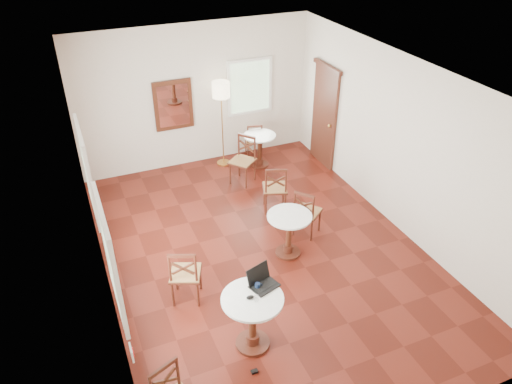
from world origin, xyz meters
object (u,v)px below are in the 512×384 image
cafe_table_mid (289,230)px  chair_mid_a (275,188)px  chair_back_a (254,140)px  floor_lamp (221,96)px  power_adapter (254,371)px  cafe_table_back (260,147)px  laptop (262,281)px  chair_mid_b (307,212)px  water_glass (256,298)px  chair_back_b (243,160)px  navy_mug (258,286)px  cafe_table_near (252,316)px  mouse (250,297)px  chair_near_a (185,274)px

cafe_table_mid → chair_mid_a: bearing=75.0°
chair_back_a → floor_lamp: floor_lamp is taller
chair_mid_a → power_adapter: chair_mid_a is taller
cafe_table_back → power_adapter: 5.42m
cafe_table_back → laptop: size_ratio=1.74×
chair_mid_b → floor_lamp: bearing=-28.9°
cafe_table_mid → water_glass: bearing=-128.0°
chair_back_a → chair_back_b: 1.13m
navy_mug → water_glass: 0.23m
power_adapter → chair_back_b: bearing=70.0°
cafe_table_near → chair_mid_b: bearing=46.7°
chair_back_a → cafe_table_back: bearing=96.2°
laptop → floor_lamp: bearing=58.5°
cafe_table_near → chair_mid_a: chair_mid_a is taller
cafe_table_near → chair_back_a: 5.38m
laptop → power_adapter: bearing=-138.4°
cafe_table_back → cafe_table_mid: bearing=-104.4°
chair_mid_a → navy_mug: size_ratio=9.47×
chair_back_b → navy_mug: bearing=-57.9°
chair_mid_b → navy_mug: 2.49m
navy_mug → laptop: bearing=30.0°
cafe_table_back → chair_back_a: size_ratio=0.89×
cafe_table_mid → navy_mug: size_ratio=7.59×
cafe_table_near → cafe_table_back: size_ratio=1.15×
chair_back_b → mouse: size_ratio=9.82×
mouse → navy_mug: bearing=63.8°
chair_back_b → cafe_table_back: bearing=91.6°
cafe_table_back → navy_mug: size_ratio=7.26×
laptop → mouse: laptop is taller
water_glass → power_adapter: 0.96m
cafe_table_near → mouse: mouse is taller
cafe_table_back → laptop: laptop is taller
cafe_table_near → navy_mug: navy_mug is taller
navy_mug → power_adapter: (-0.28, -0.56, -0.86)m
mouse → cafe_table_near: bearing=15.9°
chair_near_a → laptop: (0.76, -0.99, 0.43)m
laptop → power_adapter: size_ratio=4.84×
floor_lamp → power_adapter: size_ratio=21.40×
cafe_table_back → chair_back_a: 0.45m
laptop → mouse: (-0.23, -0.18, -0.04)m
mouse → water_glass: 0.09m
cafe_table_near → cafe_table_back: bearing=65.6°
cafe_table_back → power_adapter: bearing=-114.0°
chair_mid_a → chair_mid_b: (0.19, -0.89, -0.02)m
chair_mid_b → navy_mug: size_ratio=8.97×
chair_near_a → chair_back_b: size_ratio=0.97×
chair_mid_a → chair_mid_b: 0.91m
water_glass → chair_near_a: bearing=115.4°
mouse → chair_back_a: bearing=90.8°
chair_near_a → navy_mug: bearing=146.4°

